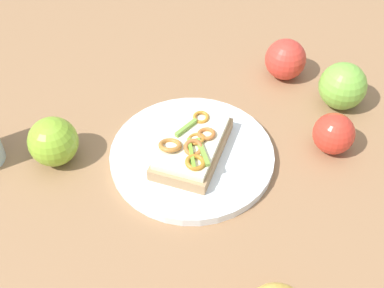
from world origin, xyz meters
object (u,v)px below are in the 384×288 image
apple_0 (53,142)px  apple_3 (334,134)px  plate (192,156)px  apple_4 (343,86)px  apple_1 (285,59)px  sandwich (192,146)px

apple_0 → apple_3: 0.45m
plate → apple_3: apple_3 is taller
apple_0 → apple_3: apple_0 is taller
apple_0 → apple_4: 0.50m
apple_1 → apple_4: size_ratio=0.91×
sandwich → apple_3: size_ratio=2.29×
apple_0 → apple_4: size_ratio=0.95×
apple_3 → sandwich: bearing=113.6°
apple_1 → apple_3: apple_1 is taller
sandwich → apple_1: (0.26, -0.10, 0.01)m
apple_0 → apple_1: apple_0 is taller
apple_0 → apple_1: size_ratio=1.04×
sandwich → apple_0: apple_0 is taller
plate → apple_1: 0.28m
apple_1 → plate: bearing=158.2°
plate → sandwich: (-0.00, -0.00, 0.02)m
apple_0 → apple_1: 0.45m
plate → apple_4: 0.30m
plate → sandwich: size_ratio=1.70×
apple_1 → apple_3: size_ratio=1.12×
sandwich → apple_1: bearing=-20.0°
sandwich → apple_1: 0.28m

